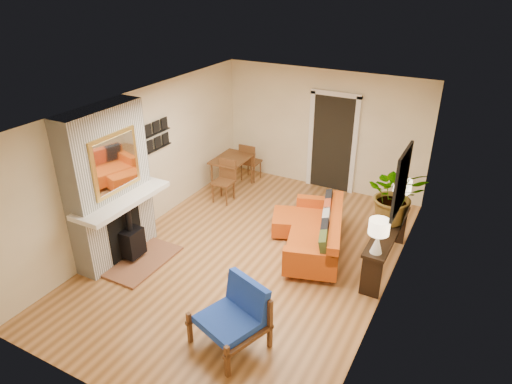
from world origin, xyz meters
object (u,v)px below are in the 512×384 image
at_px(blue_chair, 236,312).
at_px(lamp_near, 378,232).
at_px(sofa, 319,234).
at_px(ottoman, 292,222).
at_px(houseplant, 395,194).
at_px(dining_table, 235,165).
at_px(console_table, 387,237).
at_px(lamp_far, 402,191).

xyz_separation_m(blue_chair, lamp_near, (1.30, 1.82, 0.59)).
relative_size(sofa, lamp_near, 3.98).
height_order(ottoman, houseplant, houseplant).
relative_size(dining_table, console_table, 0.89).
bearing_deg(houseplant, lamp_near, -89.43).
relative_size(blue_chair, lamp_far, 1.94).
height_order(blue_chair, dining_table, dining_table).
xyz_separation_m(sofa, lamp_far, (1.11, 0.83, 0.72)).
height_order(ottoman, console_table, console_table).
height_order(sofa, console_table, sofa).
relative_size(sofa, blue_chair, 2.05).
relative_size(sofa, dining_table, 1.30).
xyz_separation_m(dining_table, lamp_near, (3.65, -2.14, 0.48)).
bearing_deg(ottoman, dining_table, 149.69).
xyz_separation_m(blue_chair, dining_table, (-2.34, 3.95, 0.12)).
height_order(blue_chair, houseplant, houseplant).
bearing_deg(sofa, ottoman, 152.16).
bearing_deg(blue_chair, console_table, 63.06).
height_order(lamp_far, houseplant, houseplant).
relative_size(dining_table, houseplant, 1.66).
bearing_deg(sofa, lamp_far, 36.83).
height_order(console_table, lamp_near, lamp_near).
height_order(dining_table, lamp_far, lamp_far).
bearing_deg(dining_table, sofa, -29.67).
xyz_separation_m(sofa, blue_chair, (-0.19, -2.51, 0.12)).
relative_size(blue_chair, houseplant, 1.05).
bearing_deg(lamp_far, houseplant, -91.11).
height_order(ottoman, lamp_near, lamp_near).
bearing_deg(ottoman, sofa, -27.84).
distance_m(lamp_far, houseplant, 0.54).
bearing_deg(console_table, dining_table, 159.21).
relative_size(sofa, houseplant, 2.16).
bearing_deg(houseplant, lamp_far, 88.89).
distance_m(console_table, lamp_near, 0.89).
xyz_separation_m(sofa, console_table, (1.11, 0.06, 0.23)).
relative_size(ottoman, dining_table, 0.56).
bearing_deg(console_table, sofa, -176.94).
height_order(sofa, ottoman, sofa).
bearing_deg(console_table, ottoman, 170.68).
bearing_deg(blue_chair, lamp_near, 54.32).
relative_size(ottoman, houseplant, 0.93).
xyz_separation_m(ottoman, blue_chair, (0.47, -2.86, 0.26)).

